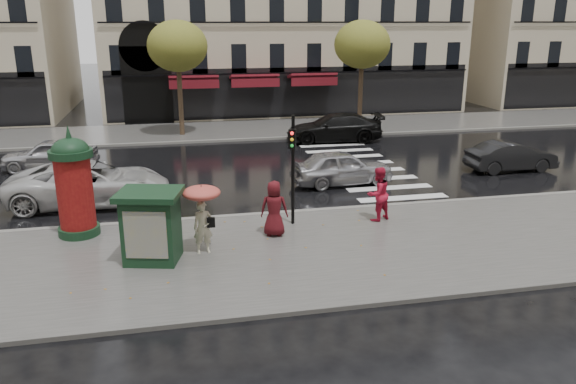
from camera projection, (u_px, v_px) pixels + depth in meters
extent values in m
plane|color=black|center=(269.00, 250.00, 16.82)|extent=(160.00, 160.00, 0.00)
cube|color=#474744|center=(272.00, 255.00, 16.34)|extent=(90.00, 7.00, 0.12)
cube|color=#474744|center=(215.00, 131.00, 34.58)|extent=(90.00, 6.00, 0.12)
cube|color=slate|center=(254.00, 215.00, 19.61)|extent=(90.00, 0.25, 0.14)
cube|color=slate|center=(219.00, 141.00, 31.77)|extent=(90.00, 0.25, 0.14)
cube|color=silver|center=(356.00, 163.00, 26.99)|extent=(3.60, 11.75, 0.01)
cylinder|color=#38281C|center=(180.00, 92.00, 32.50)|extent=(0.28, 0.28, 5.20)
ellipsoid|color=#495E1D|center=(177.00, 46.00, 31.74)|extent=(3.40, 3.40, 2.89)
cylinder|color=#38281C|center=(361.00, 88.00, 34.68)|extent=(0.28, 0.28, 5.20)
ellipsoid|color=#495E1D|center=(362.00, 44.00, 33.91)|extent=(3.40, 3.40, 2.89)
imported|color=beige|center=(203.00, 227.00, 16.12)|extent=(0.61, 0.44, 1.56)
cylinder|color=black|center=(202.00, 210.00, 15.97)|extent=(0.02, 0.02, 0.99)
ellipsoid|color=red|center=(201.00, 193.00, 15.82)|extent=(1.08, 1.08, 0.38)
cone|color=black|center=(201.00, 185.00, 15.75)|extent=(0.04, 0.04, 0.08)
cube|color=black|center=(211.00, 222.00, 16.06)|extent=(0.23, 0.10, 0.29)
imported|color=red|center=(378.00, 194.00, 18.75)|extent=(1.10, 1.00, 1.84)
imported|color=#4D0F15|center=(274.00, 208.00, 17.42)|extent=(0.97, 0.75, 1.76)
cylinder|color=#13311B|center=(80.00, 230.00, 17.70)|extent=(1.26, 1.26, 0.27)
cylinder|color=maroon|center=(75.00, 192.00, 17.33)|extent=(1.08, 1.08, 2.26)
cylinder|color=#13311B|center=(71.00, 153.00, 16.97)|extent=(1.30, 1.30, 0.23)
ellipsoid|color=#13311B|center=(70.00, 151.00, 16.94)|extent=(1.12, 1.12, 0.78)
cone|color=#13311B|center=(68.00, 131.00, 16.77)|extent=(0.18, 0.18, 0.41)
cylinder|color=black|center=(293.00, 171.00, 18.17)|extent=(0.11, 0.11, 3.62)
cube|color=black|center=(292.00, 139.00, 17.66)|extent=(0.27, 0.23, 0.63)
cube|color=#13311B|center=(152.00, 229.00, 15.56)|extent=(1.66, 1.47, 1.86)
cube|color=#13311B|center=(149.00, 194.00, 15.26)|extent=(1.98, 1.79, 0.16)
imported|color=#A6A5AA|center=(342.00, 167.00, 23.40)|extent=(4.38, 2.05, 1.45)
imported|color=black|center=(511.00, 156.00, 25.53)|extent=(4.07, 1.43, 1.34)
imported|color=beige|center=(89.00, 183.00, 20.81)|extent=(5.88, 2.85, 1.61)
imported|color=black|center=(334.00, 128.00, 31.73)|extent=(5.56, 2.68, 1.56)
imported|color=silver|center=(50.00, 154.00, 25.68)|extent=(4.36, 2.12, 1.43)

